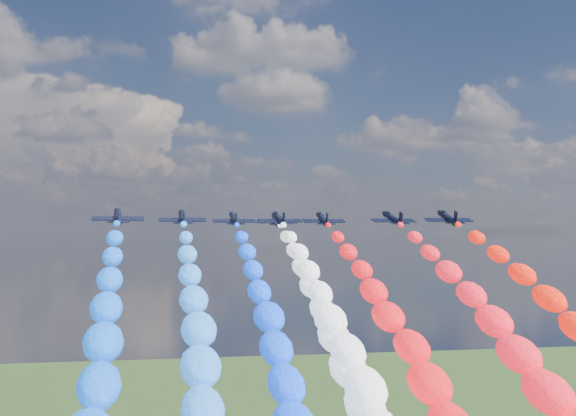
{
  "coord_description": "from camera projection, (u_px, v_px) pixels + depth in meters",
  "views": [
    {
      "loc": [
        -27.34,
        -142.57,
        89.57
      ],
      "look_at": [
        0.0,
        4.0,
        94.35
      ],
      "focal_mm": 47.09,
      "sensor_mm": 36.0,
      "label": 1
    }
  ],
  "objects": [
    {
      "name": "trail_5",
      "position": [
        419.0,
        385.0,
        102.86
      ],
      "size": [
        6.77,
        111.38,
        51.56
      ],
      "primitive_type": null,
      "color": "red"
    },
    {
      "name": "jet_2",
      "position": [
        234.0,
        219.0,
        158.9
      ],
      "size": [
        9.06,
        12.37,
        5.63
      ],
      "primitive_type": null,
      "rotation": [
        0.26,
        0.0,
        -0.01
      ],
      "color": "black"
    },
    {
      "name": "jet_7",
      "position": [
        448.0,
        218.0,
        146.05
      ],
      "size": [
        9.48,
        12.67,
        5.63
      ],
      "primitive_type": null,
      "rotation": [
        0.26,
        0.0,
        -0.04
      ],
      "color": "black"
    },
    {
      "name": "trail_6",
      "position": [
        536.0,
        395.0,
        96.63
      ],
      "size": [
        6.77,
        111.38,
        51.56
      ],
      "primitive_type": null,
      "color": "red"
    },
    {
      "name": "jet_3",
      "position": [
        279.0,
        219.0,
        156.32
      ],
      "size": [
        9.47,
        12.67,
        5.63
      ],
      "primitive_type": null,
      "rotation": [
        0.26,
        0.0,
        0.04
      ],
      "color": "black"
    },
    {
      "name": "trail_4",
      "position": [
        340.0,
        371.0,
        113.19
      ],
      "size": [
        6.77,
        111.38,
        51.56
      ],
      "primitive_type": null,
      "color": "white"
    },
    {
      "name": "trail_1",
      "position": [
        204.0,
        413.0,
        87.13
      ],
      "size": [
        6.77,
        111.38,
        51.56
      ],
      "primitive_type": null,
      "color": "blue"
    },
    {
      "name": "jet_6",
      "position": [
        393.0,
        219.0,
        153.62
      ],
      "size": [
        9.72,
        12.84,
        5.63
      ],
      "primitive_type": null,
      "rotation": [
        0.26,
        0.0,
        0.06
      ],
      "color": "black"
    },
    {
      "name": "jet_0",
      "position": [
        118.0,
        216.0,
        132.63
      ],
      "size": [
        9.59,
        12.75,
        5.63
      ],
      "primitive_type": null,
      "rotation": [
        0.26,
        0.0,
        0.05
      ],
      "color": "black"
    },
    {
      "name": "trail_2",
      "position": [
        281.0,
        387.0,
        101.91
      ],
      "size": [
        6.77,
        111.38,
        51.56
      ],
      "primitive_type": null,
      "color": "#0C3FFA"
    },
    {
      "name": "jet_5",
      "position": [
        323.0,
        219.0,
        159.85
      ],
      "size": [
        9.25,
        12.51,
        5.63
      ],
      "primitive_type": null,
      "rotation": [
        0.26,
        0.0,
        -0.02
      ],
      "color": "black"
    },
    {
      "name": "trail_3",
      "position": [
        354.0,
        391.0,
        99.32
      ],
      "size": [
        6.77,
        111.38,
        51.56
      ],
      "primitive_type": null,
      "color": "white"
    },
    {
      "name": "jet_1",
      "position": [
        182.0,
        218.0,
        144.13
      ],
      "size": [
        9.04,
        12.36,
        5.63
      ],
      "primitive_type": null,
      "rotation": [
        0.26,
        0.0,
        -0.01
      ],
      "color": "black"
    },
    {
      "name": "jet_4",
      "position": [
        276.0,
        220.0,
        170.18
      ],
      "size": [
        9.7,
        12.82,
        5.63
      ],
      "primitive_type": null,
      "rotation": [
        0.26,
        0.0,
        -0.06
      ],
      "color": "black"
    }
  ]
}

